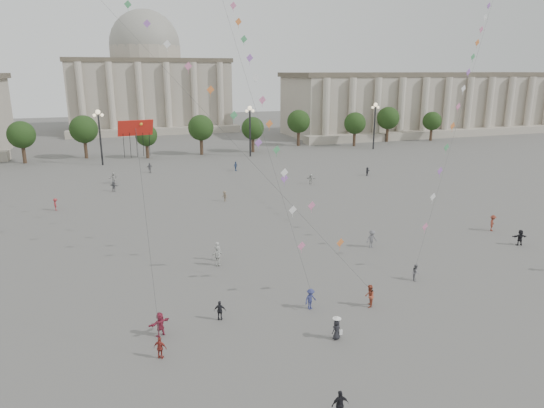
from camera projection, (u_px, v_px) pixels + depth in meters
name	position (u px, v px, depth m)	size (l,w,h in m)	color
ground	(329.00, 324.00, 35.32)	(360.00, 360.00, 0.00)	#5C5A57
hall_east	(422.00, 103.00, 142.27)	(84.00, 26.22, 17.20)	#ACA290
hall_central	(148.00, 82.00, 149.13)	(48.30, 34.30, 35.50)	#ACA290
tree_row	(173.00, 130.00, 104.87)	(137.12, 5.12, 8.00)	#332319
lamp_post_mid_west	(99.00, 127.00, 92.32)	(2.00, 0.90, 10.65)	#262628
lamp_post_mid_east	(250.00, 122.00, 101.82)	(2.00, 0.90, 10.65)	#262628
lamp_post_far_east	(375.00, 117.00, 111.32)	(2.00, 0.90, 10.65)	#262628
person_crowd_0	(236.00, 166.00, 88.77)	(1.01, 0.42, 1.72)	#384F7E
person_crowd_3	(520.00, 238.00, 50.96)	(1.58, 0.50, 1.70)	black
person_crowd_4	(114.00, 178.00, 78.79)	(1.70, 0.54, 1.83)	#B4B3AF
person_crowd_6	(372.00, 239.00, 50.27)	(1.22, 0.70, 1.89)	slate
person_crowd_7	(311.00, 179.00, 78.37)	(1.56, 0.50, 1.68)	beige
person_crowd_8	(493.00, 223.00, 55.53)	(1.20, 0.69, 1.86)	maroon
person_crowd_9	(367.00, 171.00, 84.72)	(1.37, 0.44, 1.48)	black
person_crowd_12	(114.00, 186.00, 73.72)	(1.50, 0.48, 1.62)	slate
person_crowd_13	(217.00, 251.00, 46.89)	(0.69, 0.45, 1.88)	#B4B5B0
person_crowd_16	(150.00, 168.00, 86.99)	(1.06, 0.44, 1.80)	#5F5E63
person_crowd_17	(56.00, 204.00, 63.72)	(1.04, 0.60, 1.60)	maroon
person_crowd_18	(225.00, 196.00, 68.09)	(0.97, 0.56, 1.50)	#776752
person_crowd_19	(217.00, 256.00, 45.58)	(1.10, 0.46, 1.88)	silver
tourist_0	(160.00, 348.00, 30.92)	(0.88, 0.37, 1.51)	#9B322A
tourist_1	(220.00, 311.00, 35.69)	(0.89, 0.37, 1.51)	black
tourist_2	(160.00, 324.00, 33.54)	(1.64, 0.52, 1.77)	#982942
tourist_4	(340.00, 404.00, 25.58)	(0.96, 0.40, 1.64)	black
kite_flyer_0	(369.00, 296.00, 37.67)	(0.88, 0.69, 1.81)	#9B402A
kite_flyer_1	(311.00, 299.00, 37.33)	(1.08, 0.62, 1.68)	navy
kite_flyer_2	(416.00, 272.00, 42.50)	(0.72, 0.56, 1.47)	slate
hat_person	(337.00, 328.00, 33.13)	(0.84, 0.70, 1.69)	black
dragon_kite	(137.00, 140.00, 30.89)	(2.25, 2.34, 13.52)	red
kite_train_east	(483.00, 29.00, 60.26)	(39.08, 34.54, 66.02)	#3F3F3F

